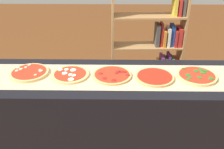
{
  "coord_description": "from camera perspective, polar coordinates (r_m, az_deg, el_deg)",
  "views": [
    {
      "loc": [
        0.03,
        -1.72,
        1.84
      ],
      "look_at": [
        0.0,
        0.0,
        0.9
      ],
      "focal_mm": 41.48,
      "sensor_mm": 36.0,
      "label": 1
    }
  ],
  "objects": [
    {
      "name": "pizza_plain_3",
      "position": [
        1.97,
        9.36,
        -0.54
      ],
      "size": [
        0.29,
        0.29,
        0.02
      ],
      "color": "tan",
      "rests_on": "parchment_paper"
    },
    {
      "name": "counter",
      "position": [
        2.22,
        0.0,
        -10.52
      ],
      "size": [
        2.38,
        0.61,
        0.88
      ],
      "primitive_type": "cube",
      "color": "black",
      "rests_on": "ground_plane"
    },
    {
      "name": "parchment_paper",
      "position": [
        1.97,
        0.0,
        -0.48
      ],
      "size": [
        1.96,
        0.4,
        0.0
      ],
      "primitive_type": "cube",
      "color": "tan",
      "rests_on": "counter"
    },
    {
      "name": "pizza_spinach_4",
      "position": [
        2.06,
        18.2,
        -0.29
      ],
      "size": [
        0.3,
        0.3,
        0.03
      ],
      "color": "#DBB26B",
      "rests_on": "parchment_paper"
    },
    {
      "name": "pizza_mozzarella_1",
      "position": [
        2.01,
        -9.21,
        0.03
      ],
      "size": [
        0.29,
        0.29,
        0.02
      ],
      "color": "#DBB26B",
      "rests_on": "parchment_paper"
    },
    {
      "name": "bookshelf",
      "position": [
        3.07,
        9.77,
        5.08
      ],
      "size": [
        0.82,
        0.27,
        1.41
      ],
      "color": "#A87A47",
      "rests_on": "ground_plane"
    },
    {
      "name": "pizza_pepperoni_2",
      "position": [
        1.97,
        0.02,
        -0.11
      ],
      "size": [
        0.3,
        0.3,
        0.02
      ],
      "color": "tan",
      "rests_on": "parchment_paper"
    },
    {
      "name": "pizza_mushroom_0",
      "position": [
        2.1,
        -17.78,
        0.41
      ],
      "size": [
        0.3,
        0.3,
        0.03
      ],
      "color": "#DBB26B",
      "rests_on": "parchment_paper"
    }
  ]
}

